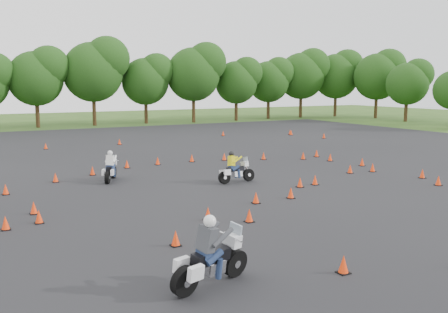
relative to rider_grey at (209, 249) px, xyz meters
name	(u,v)px	position (x,y,z in m)	size (l,w,h in m)	color
ground	(268,196)	(6.62, 7.44, -0.91)	(140.00, 140.00, 0.00)	#2D5119
asphalt_pad	(206,174)	(6.62, 13.44, -0.91)	(62.00, 62.00, 0.00)	black
treeline	(121,85)	(11.07, 42.72, 3.71)	(86.98, 32.48, 10.67)	#1B3F12
traffic_cones	(202,171)	(6.20, 13.10, -0.68)	(36.45, 32.85, 0.45)	#FF380A
rider_grey	(209,249)	(0.00, 0.00, 0.00)	(2.36, 0.72, 1.82)	#393B40
rider_yellow	(237,167)	(6.87, 10.56, -0.14)	(2.00, 0.61, 1.54)	yellow
rider_white	(110,166)	(1.57, 13.96, -0.14)	(2.00, 0.61, 1.54)	white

